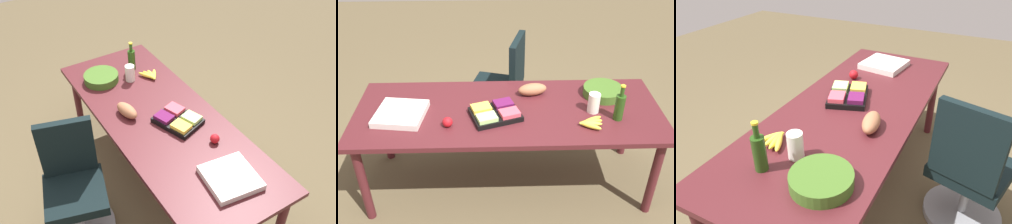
% 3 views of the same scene
% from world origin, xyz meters
% --- Properties ---
extents(ground_plane, '(10.00, 10.00, 0.00)m').
position_xyz_m(ground_plane, '(0.00, 0.00, 0.00)').
color(ground_plane, brown).
extents(conference_table, '(2.41, 0.92, 0.77)m').
position_xyz_m(conference_table, '(0.00, 0.00, 0.69)').
color(conference_table, '#4B1A1F').
rests_on(conference_table, ground).
extents(office_chair, '(0.60, 0.59, 1.02)m').
position_xyz_m(office_chair, '(-0.04, 0.85, 0.39)').
color(office_chair, gray).
rests_on(office_chair, ground).
extents(fruit_platter, '(0.43, 0.38, 0.07)m').
position_xyz_m(fruit_platter, '(-0.10, -0.09, 0.80)').
color(fruit_platter, black).
rests_on(fruit_platter, conference_table).
extents(salad_bowl, '(0.36, 0.36, 0.07)m').
position_xyz_m(salad_bowl, '(0.79, 0.20, 0.80)').
color(salad_bowl, '#3E6321').
rests_on(salad_bowl, conference_table).
extents(apple_red, '(0.09, 0.09, 0.08)m').
position_xyz_m(apple_red, '(-0.46, -0.21, 0.80)').
color(apple_red, '#B3141C').
rests_on(apple_red, conference_table).
extents(bread_loaf, '(0.26, 0.15, 0.10)m').
position_xyz_m(bread_loaf, '(0.21, 0.23, 0.82)').
color(bread_loaf, '#9F6443').
rests_on(bread_loaf, conference_table).
extents(pizza_box, '(0.40, 0.40, 0.05)m').
position_xyz_m(pizza_box, '(-0.83, -0.06, 0.79)').
color(pizza_box, silver).
rests_on(pizza_box, conference_table).
extents(mayo_jar, '(0.11, 0.11, 0.16)m').
position_xyz_m(mayo_jar, '(0.66, -0.04, 0.85)').
color(mayo_jar, white).
rests_on(mayo_jar, conference_table).
extents(wine_bottle, '(0.09, 0.09, 0.29)m').
position_xyz_m(wine_bottle, '(0.83, -0.15, 0.88)').
color(wine_bottle, '#244614').
rests_on(wine_bottle, conference_table).
extents(banana_bunch, '(0.19, 0.19, 0.04)m').
position_xyz_m(banana_bunch, '(0.61, -0.23, 0.79)').
color(banana_bunch, yellow).
rests_on(banana_bunch, conference_table).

